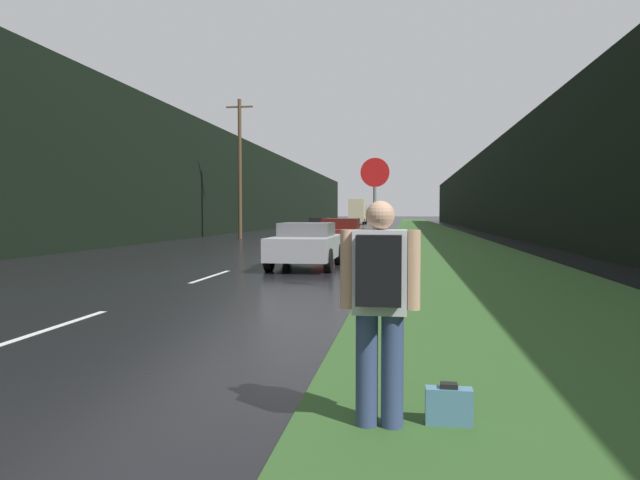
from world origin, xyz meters
TOP-DOWN VIEW (x-y plane):
  - grass_verge at (7.23, 40.00)m, footprint 6.00×240.00m
  - lane_stripe_b at (0.00, 5.71)m, footprint 0.12×3.00m
  - lane_stripe_c at (0.00, 12.71)m, footprint 0.12×3.00m
  - lane_stripe_d at (0.00, 19.71)m, footprint 0.12×3.00m
  - treeline_far_side at (-10.23, 50.00)m, footprint 2.00×140.00m
  - treeline_near_side at (13.23, 50.00)m, footprint 2.00×140.00m
  - utility_pole_far at (-5.71, 34.79)m, footprint 1.80×0.24m
  - stop_sign at (4.50, 10.29)m, footprint 0.62×0.07m
  - hitchhiker_with_backpack at (4.95, 2.52)m, footprint 0.62×0.42m
  - suitcase at (5.49, 2.67)m, footprint 0.37×0.14m
  - car_passing_near at (2.11, 15.43)m, footprint 1.93×4.00m
  - car_passing_far at (2.11, 24.98)m, footprint 2.03×4.60m
  - car_oncoming at (-2.11, 46.63)m, footprint 1.95×4.20m
  - delivery_truck at (-2.11, 85.97)m, footprint 2.43×7.55m

SIDE VIEW (x-z plane):
  - lane_stripe_b at x=0.00m, z-range 0.00..0.01m
  - lane_stripe_c at x=0.00m, z-range 0.00..0.01m
  - lane_stripe_d at x=0.00m, z-range 0.00..0.01m
  - grass_verge at x=7.23m, z-range 0.00..0.02m
  - suitcase at x=5.49m, z-range -0.01..0.34m
  - car_oncoming at x=-2.11m, z-range 0.02..1.35m
  - car_passing_near at x=2.11m, z-range 0.03..1.43m
  - car_passing_far at x=2.11m, z-range 0.01..1.46m
  - hitchhiker_with_backpack at x=4.95m, z-range 0.13..1.92m
  - stop_sign at x=4.50m, z-range 0.28..3.15m
  - delivery_truck at x=-2.11m, z-range 0.07..3.88m
  - treeline_near_side at x=13.23m, z-range 0.00..7.52m
  - treeline_far_side at x=-10.23m, z-range 0.00..8.37m
  - utility_pole_far at x=-5.71m, z-range 0.13..9.33m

